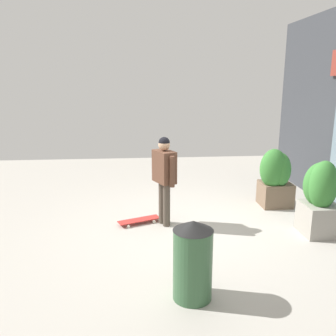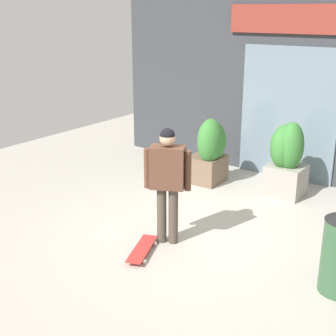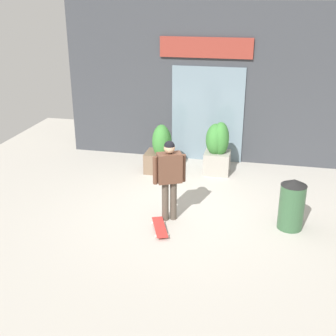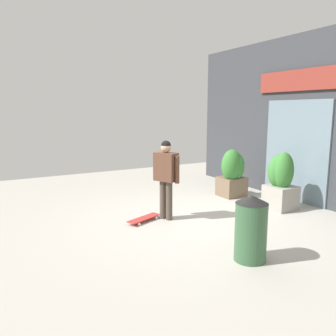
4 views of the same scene
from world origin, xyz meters
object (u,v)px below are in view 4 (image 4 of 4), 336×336
object	(u,v)px
skateboarder	(166,172)
trash_bin	(251,228)
planter_box_left	(281,180)
skateboard	(144,218)
planter_box_right	(233,172)

from	to	relation	value
skateboarder	trash_bin	world-z (taller)	skateboarder
planter_box_left	trash_bin	world-z (taller)	planter_box_left
skateboarder	skateboard	bearing A→B (deg)	-35.32
skateboard	planter_box_left	distance (m)	3.19
skateboarder	skateboard	size ratio (longest dim) A/B	2.01
trash_bin	planter_box_right	bearing A→B (deg)	144.01
planter_box_left	trash_bin	distance (m)	2.95
skateboarder	trash_bin	distance (m)	2.35
skateboarder	planter_box_right	bearing A→B (deg)	172.27
skateboard	trash_bin	bearing A→B (deg)	83.35
skateboarder	planter_box_left	size ratio (longest dim) A/B	1.24
skateboarder	planter_box_left	world-z (taller)	skateboarder
planter_box_right	trash_bin	world-z (taller)	planter_box_right
skateboard	planter_box_right	world-z (taller)	planter_box_right
skateboard	planter_box_right	distance (m)	2.95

